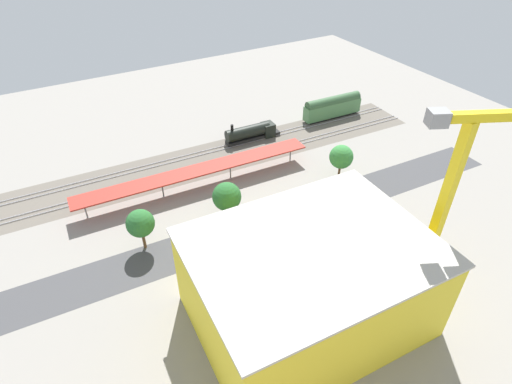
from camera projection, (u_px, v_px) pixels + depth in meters
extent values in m
plane|color=gray|center=(254.00, 212.00, 83.22)|extent=(174.95, 174.95, 0.00)
cube|color=#665E54|center=(208.00, 160.00, 98.84)|extent=(109.86, 19.05, 0.01)
cube|color=#424244|center=(265.00, 224.00, 80.33)|extent=(109.63, 13.66, 0.01)
cube|color=#9E9EA8|center=(201.00, 151.00, 101.48)|extent=(109.25, 4.79, 0.12)
cube|color=#9E9EA8|center=(203.00, 154.00, 100.47)|extent=(109.25, 4.79, 0.12)
cube|color=#9E9EA8|center=(212.00, 164.00, 97.01)|extent=(109.25, 4.79, 0.12)
cube|color=#9E9EA8|center=(215.00, 167.00, 96.00)|extent=(109.25, 4.79, 0.12)
cube|color=#A82D23|center=(197.00, 171.00, 87.68)|extent=(51.00, 6.77, 0.31)
cylinder|color=slate|center=(290.00, 153.00, 97.30)|extent=(0.30, 0.30, 3.94)
cylinder|color=slate|center=(230.00, 170.00, 91.73)|extent=(0.30, 0.30, 3.94)
cylinder|color=slate|center=(163.00, 189.00, 86.16)|extent=(0.30, 0.30, 3.94)
cylinder|color=slate|center=(85.00, 210.00, 80.59)|extent=(0.30, 0.30, 3.94)
cube|color=black|center=(253.00, 137.00, 106.33)|extent=(14.45, 3.30, 1.00)
cylinder|color=black|center=(248.00, 132.00, 104.61)|extent=(11.56, 3.48, 2.99)
cube|color=black|center=(268.00, 129.00, 107.16)|extent=(3.04, 3.31, 3.46)
cylinder|color=black|center=(232.00, 127.00, 101.76)|extent=(0.70, 0.70, 1.40)
cube|color=black|center=(331.00, 116.00, 116.28)|extent=(15.46, 2.95, 0.60)
cube|color=#4C7F4C|center=(332.00, 109.00, 114.94)|extent=(17.19, 3.59, 3.90)
cylinder|color=#355935|center=(333.00, 101.00, 113.63)|extent=(16.50, 3.56, 2.86)
cube|color=black|center=(337.00, 208.00, 83.90)|extent=(3.51, 1.83, 0.30)
cube|color=navy|center=(337.00, 206.00, 83.57)|extent=(4.18, 1.91, 0.79)
cube|color=#1E2328|center=(338.00, 203.00, 83.17)|extent=(2.35, 1.67, 0.58)
cube|color=black|center=(306.00, 219.00, 81.20)|extent=(3.74, 1.99, 0.30)
cube|color=maroon|center=(306.00, 217.00, 80.90)|extent=(4.43, 2.11, 0.71)
cube|color=#1E2328|center=(306.00, 215.00, 80.54)|extent=(2.52, 1.76, 0.51)
cube|color=black|center=(273.00, 235.00, 77.48)|extent=(4.02, 2.04, 0.30)
cube|color=maroon|center=(273.00, 233.00, 77.16)|extent=(4.77, 2.17, 0.77)
cube|color=#1E2328|center=(273.00, 230.00, 76.74)|extent=(2.71, 1.79, 0.65)
cube|color=black|center=(233.00, 247.00, 74.95)|extent=(3.75, 1.84, 0.30)
cube|color=navy|center=(233.00, 245.00, 74.61)|extent=(4.46, 1.92, 0.87)
cube|color=#1E2328|center=(233.00, 242.00, 74.16)|extent=(2.50, 1.68, 0.63)
cube|color=black|center=(195.00, 265.00, 71.41)|extent=(3.49, 1.74, 0.30)
cube|color=navy|center=(195.00, 263.00, 71.07)|extent=(4.15, 1.83, 0.87)
cube|color=#1E2328|center=(194.00, 260.00, 70.62)|extent=(2.34, 1.57, 0.62)
cube|color=yellow|center=(309.00, 284.00, 59.11)|extent=(32.43, 24.89, 14.12)
cube|color=#B7B2A8|center=(313.00, 247.00, 54.79)|extent=(33.05, 25.51, 0.40)
cube|color=gray|center=(418.00, 279.00, 68.38)|extent=(3.60, 3.60, 1.20)
cube|color=yellow|center=(441.00, 213.00, 60.08)|extent=(1.40, 1.40, 29.08)
cube|color=gray|center=(438.00, 118.00, 50.78)|extent=(3.02, 2.83, 2.00)
cube|color=black|center=(269.00, 238.00, 76.71)|extent=(10.54, 3.44, 0.50)
cube|color=silver|center=(275.00, 229.00, 76.03)|extent=(8.20, 3.40, 3.02)
cube|color=maroon|center=(249.00, 238.00, 74.61)|extent=(2.67, 2.73, 2.43)
cylinder|color=brown|center=(339.00, 170.00, 92.45)|extent=(0.52, 0.52, 3.14)
sphere|color=#38843D|center=(341.00, 157.00, 90.43)|extent=(5.18, 5.18, 5.18)
cylinder|color=brown|center=(228.00, 211.00, 81.11)|extent=(0.54, 0.54, 3.01)
sphere|color=#28662D|center=(227.00, 197.00, 79.06)|extent=(5.54, 5.54, 5.54)
cylinder|color=brown|center=(144.00, 239.00, 74.04)|extent=(0.54, 0.54, 3.90)
sphere|color=#28662D|center=(140.00, 223.00, 71.85)|extent=(4.94, 4.94, 4.94)
cylinder|color=#333333|center=(234.00, 206.00, 79.98)|extent=(0.16, 0.16, 6.01)
cube|color=black|center=(233.00, 191.00, 77.92)|extent=(0.36, 0.36, 0.90)
sphere|color=red|center=(232.00, 193.00, 78.01)|extent=(0.20, 0.20, 0.20)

